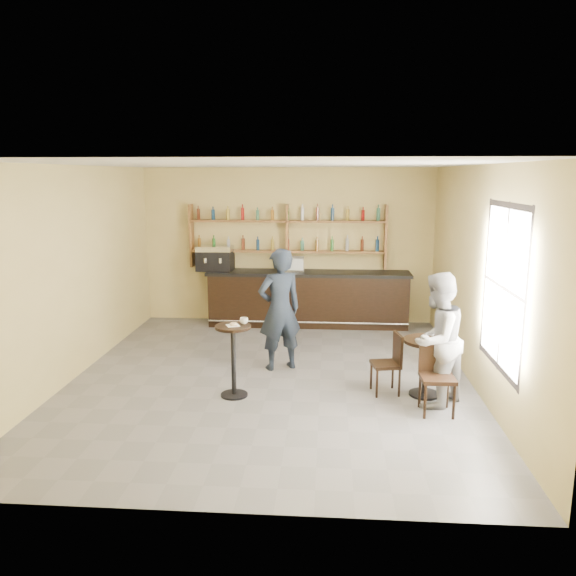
# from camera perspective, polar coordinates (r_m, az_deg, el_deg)

# --- Properties ---
(floor) EXTENTS (7.00, 7.00, 0.00)m
(floor) POSITION_cam_1_polar(r_m,az_deg,el_deg) (8.70, -1.72, -9.13)
(floor) COLOR slate
(floor) RESTS_ON ground
(ceiling) EXTENTS (7.00, 7.00, 0.00)m
(ceiling) POSITION_cam_1_polar(r_m,az_deg,el_deg) (8.14, -1.85, 12.44)
(ceiling) COLOR white
(ceiling) RESTS_ON wall_back
(wall_back) EXTENTS (7.00, 0.00, 7.00)m
(wall_back) POSITION_cam_1_polar(r_m,az_deg,el_deg) (11.72, -0.02, 4.32)
(wall_back) COLOR #D2BD77
(wall_back) RESTS_ON floor
(wall_front) EXTENTS (7.00, 0.00, 7.00)m
(wall_front) POSITION_cam_1_polar(r_m,az_deg,el_deg) (4.90, -6.02, -5.96)
(wall_front) COLOR #D2BD77
(wall_front) RESTS_ON floor
(wall_left) EXTENTS (0.00, 7.00, 7.00)m
(wall_left) POSITION_cam_1_polar(r_m,az_deg,el_deg) (9.08, -20.97, 1.45)
(wall_left) COLOR #D2BD77
(wall_left) RESTS_ON floor
(wall_right) EXTENTS (0.00, 7.00, 7.00)m
(wall_right) POSITION_cam_1_polar(r_m,az_deg,el_deg) (8.51, 18.75, 0.97)
(wall_right) COLOR #D2BD77
(wall_right) RESTS_ON floor
(window_pane) EXTENTS (0.00, 2.00, 2.00)m
(window_pane) POSITION_cam_1_polar(r_m,az_deg,el_deg) (7.35, 21.06, 0.02)
(window_pane) COLOR white
(window_pane) RESTS_ON wall_right
(window_frame) EXTENTS (0.04, 1.70, 2.10)m
(window_frame) POSITION_cam_1_polar(r_m,az_deg,el_deg) (7.35, 21.01, 0.03)
(window_frame) COLOR black
(window_frame) RESTS_ON wall_right
(shelf_unit) EXTENTS (4.00, 0.26, 1.40)m
(shelf_unit) POSITION_cam_1_polar(r_m,az_deg,el_deg) (11.57, -0.07, 5.27)
(shelf_unit) COLOR brown
(shelf_unit) RESTS_ON wall_back
(liquor_bottles) EXTENTS (3.68, 0.10, 1.00)m
(liquor_bottles) POSITION_cam_1_polar(r_m,az_deg,el_deg) (11.55, -0.07, 6.11)
(liquor_bottles) COLOR #8C5919
(liquor_bottles) RESTS_ON shelf_unit
(bar_counter) EXTENTS (4.13, 0.81, 1.12)m
(bar_counter) POSITION_cam_1_polar(r_m,az_deg,el_deg) (11.53, 2.06, -1.06)
(bar_counter) COLOR black
(bar_counter) RESTS_ON floor
(espresso_machine) EXTENTS (0.74, 0.51, 0.51)m
(espresso_machine) POSITION_cam_1_polar(r_m,az_deg,el_deg) (11.61, -7.41, 3.02)
(espresso_machine) COLOR black
(espresso_machine) RESTS_ON bar_counter
(pastry_case) EXTENTS (0.52, 0.43, 0.29)m
(pastry_case) POSITION_cam_1_polar(r_m,az_deg,el_deg) (11.42, 0.45, 2.41)
(pastry_case) COLOR silver
(pastry_case) RESTS_ON bar_counter
(pedestal_table) EXTENTS (0.57, 0.57, 1.02)m
(pedestal_table) POSITION_cam_1_polar(r_m,az_deg,el_deg) (7.91, -5.55, -7.40)
(pedestal_table) COLOR black
(pedestal_table) RESTS_ON floor
(napkin) EXTENTS (0.22, 0.22, 0.00)m
(napkin) POSITION_cam_1_polar(r_m,az_deg,el_deg) (7.75, -5.62, -3.80)
(napkin) COLOR white
(napkin) RESTS_ON pedestal_table
(donut) EXTENTS (0.12, 0.12, 0.04)m
(donut) POSITION_cam_1_polar(r_m,az_deg,el_deg) (7.74, -5.57, -3.68)
(donut) COLOR #C38E47
(donut) RESTS_ON napkin
(cup_pedestal) EXTENTS (0.13, 0.13, 0.09)m
(cup_pedestal) POSITION_cam_1_polar(r_m,az_deg,el_deg) (7.82, -4.49, -3.34)
(cup_pedestal) COLOR white
(cup_pedestal) RESTS_ON pedestal_table
(man_main) EXTENTS (0.84, 0.73, 1.94)m
(man_main) POSITION_cam_1_polar(r_m,az_deg,el_deg) (8.84, -0.86, -2.20)
(man_main) COLOR black
(man_main) RESTS_ON floor
(cafe_table) EXTENTS (0.78, 0.78, 0.82)m
(cafe_table) POSITION_cam_1_polar(r_m,az_deg,el_deg) (8.15, 13.79, -7.86)
(cafe_table) COLOR black
(cafe_table) RESTS_ON floor
(cup_cafe) EXTENTS (0.11, 0.11, 0.09)m
(cup_cafe) POSITION_cam_1_polar(r_m,az_deg,el_deg) (8.02, 14.30, -4.78)
(cup_cafe) COLOR white
(cup_cafe) RESTS_ON cafe_table
(chair_west) EXTENTS (0.44, 0.44, 0.87)m
(chair_west) POSITION_cam_1_polar(r_m,az_deg,el_deg) (8.12, 9.88, -7.58)
(chair_west) COLOR black
(chair_west) RESTS_ON floor
(chair_south) EXTENTS (0.44, 0.44, 0.99)m
(chair_south) POSITION_cam_1_polar(r_m,az_deg,el_deg) (7.58, 14.95, -8.74)
(chair_south) COLOR black
(chair_south) RESTS_ON floor
(patron_second) EXTENTS (1.10, 1.12, 1.82)m
(patron_second) POSITION_cam_1_polar(r_m,az_deg,el_deg) (7.73, 14.85, -5.11)
(patron_second) COLOR gray
(patron_second) RESTS_ON floor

